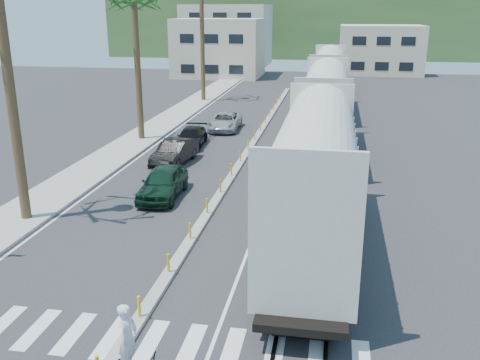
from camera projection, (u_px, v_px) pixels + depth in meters
The scene contains 13 objects.
ground at pixel (151, 304), 17.52m from camera, with size 140.00×140.00×0.00m, color #28282B.
sidewalk at pixel (152, 130), 42.36m from camera, with size 3.00×90.00×0.15m, color gray.
rails at pixel (325, 129), 42.95m from camera, with size 1.56×100.00×0.06m.
median at pixel (248, 151), 36.22m from camera, with size 0.45×60.00×0.85m.
crosswalk at pixel (128, 339), 15.64m from camera, with size 14.00×2.20×0.01m, color silver.
lane_markings at pixel (231, 134), 41.33m from camera, with size 9.42×90.00×0.01m.
freight_train at pixel (326, 98), 39.78m from camera, with size 3.00×60.94×5.85m.
buildings at pixel (260, 42), 84.47m from camera, with size 38.00×27.00×10.00m.
hillside at pixel (310, 26), 109.49m from camera, with size 80.00×20.00×12.00m, color #385628.
car_lead at pixel (163, 183), 27.26m from camera, with size 1.99×4.67×1.57m, color black.
car_second at pixel (174, 152), 33.19m from camera, with size 2.03×4.67×1.50m, color black.
car_third at pixel (191, 137), 37.52m from camera, with size 2.08×4.57×1.30m, color black.
car_rear at pixel (225, 122), 42.66m from camera, with size 2.37×4.91×1.35m, color #B5B8BB.
Camera 1 is at (5.58, -14.70, 9.21)m, focal length 40.00 mm.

